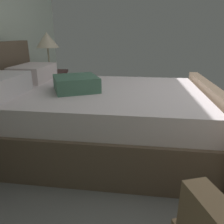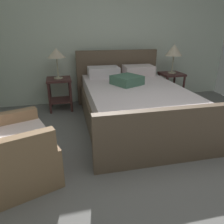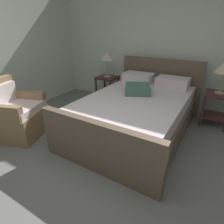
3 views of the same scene
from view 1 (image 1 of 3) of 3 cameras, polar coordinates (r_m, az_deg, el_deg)
The scene contains 3 objects.
bed at distance 2.29m, azimuth -5.91°, elevation -0.76°, with size 1.68×2.40×1.06m.
nightstand_right at distance 3.56m, azimuth -15.71°, elevation 7.17°, with size 0.44×0.44×0.60m.
table_lamp_right at distance 3.48m, azimuth -16.74°, elevation 17.55°, with size 0.34×0.34×0.57m.
Camera 1 is at (-2.15, 1.05, 1.15)m, focal length 34.70 mm.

